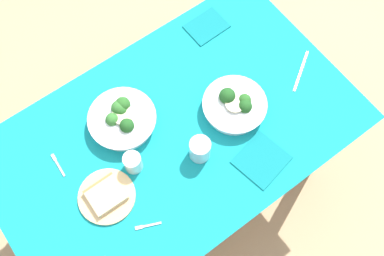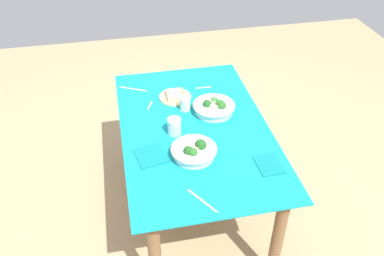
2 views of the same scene
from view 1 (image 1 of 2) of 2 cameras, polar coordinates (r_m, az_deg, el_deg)
name	(u,v)px [view 1 (image 1 of 2)]	position (r m, az deg, el deg)	size (l,w,h in m)	color
ground_plane	(179,184)	(2.50, -1.68, -7.16)	(6.00, 6.00, 0.00)	tan
dining_table	(175,143)	(1.90, -2.19, -1.96)	(1.47, 0.90, 0.74)	teal
broccoli_bowl_far	(235,105)	(1.81, 5.45, 2.90)	(0.26, 0.26, 0.10)	white
broccoli_bowl_near	(122,119)	(1.80, -8.86, 1.18)	(0.27, 0.27, 0.10)	white
bread_side_plate	(106,195)	(1.73, -10.87, -8.43)	(0.22, 0.22, 0.04)	#D6B27A
water_glass_center	(200,149)	(1.71, 1.02, -2.72)	(0.08, 0.08, 0.10)	silver
water_glass_side	(133,162)	(1.72, -7.53, -4.37)	(0.07, 0.07, 0.09)	silver
fork_by_far_bowl	(58,164)	(1.82, -16.72, -4.42)	(0.02, 0.11, 0.00)	#B7B7BC
fork_by_near_bowl	(147,226)	(1.69, -5.76, -12.29)	(0.09, 0.05, 0.00)	#B7B7BC
table_knife_left	(301,71)	(1.97, 13.68, 7.07)	(0.21, 0.01, 0.00)	#B7B7BC
napkin_folded_upper	(207,26)	(2.04, 1.86, 12.80)	(0.17, 0.13, 0.01)	#0F777D
napkin_folded_lower	(261,160)	(1.77, 8.82, -4.02)	(0.18, 0.17, 0.01)	#0F777D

